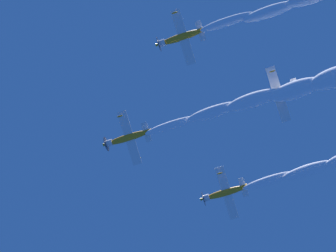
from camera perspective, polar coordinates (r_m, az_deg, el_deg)
The scene contains 5 objects.
airplane_lead at distance 96.97m, azimuth -3.83°, elevation -1.11°, with size 7.43×7.35×3.22m.
airplane_left_wingman at distance 95.36m, azimuth 1.13°, elevation 8.18°, with size 7.42×7.31×3.27m.
airplane_right_wingman at distance 100.54m, azimuth 5.18°, elevation -6.18°, with size 7.41×7.33×3.17m.
airplane_slot_tail at distance 96.50m, azimuth 9.86°, elevation 2.89°, with size 7.43×7.32×3.28m.
smoke_trail_lead at distance 94.97m, azimuth 13.52°, elevation 3.89°, with size 33.20×29.13×5.19m.
Camera 1 is at (-12.39, -28.25, 1.44)m, focal length 65.97 mm.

